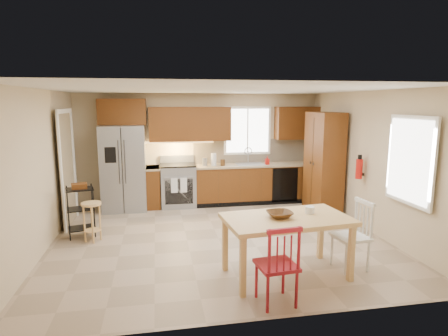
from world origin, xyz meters
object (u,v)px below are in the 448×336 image
fire_extinguisher (359,169)px  chair_red (276,264)px  bar_stool (92,222)px  dining_table (286,247)px  table_jar (310,212)px  utility_cart (81,211)px  pantry (324,163)px  chair_white (351,235)px  soap_bottle (267,160)px  table_bowl (280,218)px  refrigerator (124,168)px  range_stove (178,186)px

fire_extinguisher → chair_red: size_ratio=0.37×
bar_stool → dining_table: bearing=-26.2°
table_jar → utility_cart: table_jar is taller
fire_extinguisher → chair_red: fire_extinguisher is taller
pantry → utility_cart: (-4.74, -0.66, -0.61)m
table_jar → chair_white: bearing=-5.0°
table_jar → bar_stool: bearing=151.6°
soap_bottle → table_bowl: 3.75m
fire_extinguisher → utility_cart: 5.00m
fire_extinguisher → refrigerator: bearing=155.5°
range_stove → bar_stool: (-1.54, -1.93, -0.13)m
utility_cart → fire_extinguisher: bearing=-18.1°
chair_red → bar_stool: size_ratio=1.44×
pantry → fire_extinguisher: 1.07m
refrigerator → dining_table: refrigerator is taller
refrigerator → chair_red: bearing=-65.0°
refrigerator → pantry: 4.23m
chair_white → table_jar: size_ratio=6.57×
range_stove → table_jar: (1.57, -3.61, 0.38)m
chair_red → table_jar: (0.71, 0.75, 0.36)m
refrigerator → table_bowl: refrigerator is taller
chair_red → fire_extinguisher: bearing=39.4°
soap_bottle → table_jar: 3.56m
table_jar → dining_table: bearing=-164.1°
refrigerator → fire_extinguisher: refrigerator is taller
range_stove → dining_table: 3.90m
soap_bottle → dining_table: size_ratio=0.12×
refrigerator → table_jar: bearing=-52.6°
refrigerator → utility_cart: bearing=-111.1°
chair_red → chair_white: size_ratio=1.00×
soap_bottle → dining_table: bearing=-102.8°
soap_bottle → table_bowl: soap_bottle is taller
dining_table → utility_cart: (-2.97, 2.06, 0.05)m
pantry → dining_table: 3.31m
refrigerator → table_bowl: size_ratio=5.50×
refrigerator → chair_red: refrigerator is taller
range_stove → table_jar: 3.95m
dining_table → table_bowl: table_bowl is taller
pantry → table_bowl: pantry is taller
range_stove → dining_table: bearing=-71.9°
soap_bottle → bar_stool: (-3.57, -1.84, -0.66)m
table_bowl → soap_bottle: bearing=75.7°
table_jar → utility_cart: bearing=149.5°
dining_table → pantry: bearing=51.3°
range_stove → dining_table: range_stove is taller
table_bowl → utility_cart: size_ratio=0.37×
utility_cart → refrigerator: bearing=55.3°
chair_white → utility_cart: chair_white is taller
bar_stool → table_jar: bearing=-21.6°
soap_bottle → table_bowl: bearing=-104.3°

